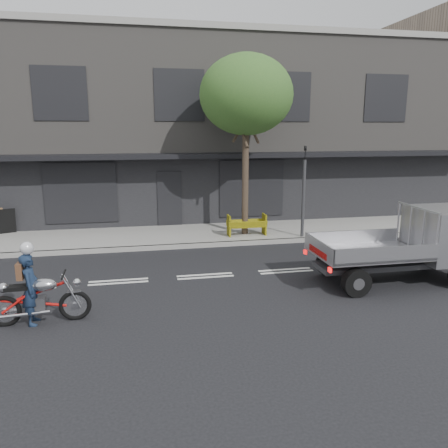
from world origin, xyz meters
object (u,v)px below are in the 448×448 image
(flatbed_ute, at_px, (430,238))
(sandwich_board, at_px, (7,221))
(traffic_light_pole, at_px, (303,197))
(rider, at_px, (31,289))
(street_tree, at_px, (246,95))
(construction_barrier, at_px, (248,226))
(motorcycle, at_px, (39,298))

(flatbed_ute, relative_size, sandwich_board, 4.61)
(traffic_light_pole, height_order, rider, traffic_light_pole)
(street_tree, distance_m, flatbed_ute, 7.94)
(construction_barrier, relative_size, sandwich_board, 1.52)
(sandwich_board, bearing_deg, construction_barrier, -37.81)
(sandwich_board, bearing_deg, motorcycle, -94.93)
(motorcycle, bearing_deg, flatbed_ute, 3.08)
(flatbed_ute, bearing_deg, motorcycle, -174.89)
(street_tree, relative_size, motorcycle, 3.19)
(traffic_light_pole, xyz_separation_m, flatbed_ute, (1.81, -4.79, -0.47))
(motorcycle, xyz_separation_m, rider, (-0.15, -0.00, 0.22))
(flatbed_ute, height_order, sandwich_board, flatbed_ute)
(construction_barrier, height_order, sandwich_board, sandwich_board)
(street_tree, relative_size, construction_barrier, 4.56)
(traffic_light_pole, distance_m, flatbed_ute, 5.14)
(rider, bearing_deg, traffic_light_pole, -57.58)
(street_tree, bearing_deg, traffic_light_pole, -23.03)
(motorcycle, relative_size, flatbed_ute, 0.47)
(motorcycle, height_order, sandwich_board, sandwich_board)
(street_tree, xyz_separation_m, flatbed_ute, (3.81, -5.64, -4.09))
(motorcycle, relative_size, rider, 1.37)
(street_tree, xyz_separation_m, traffic_light_pole, (2.00, -0.85, -3.63))
(flatbed_ute, distance_m, construction_barrier, 6.45)
(flatbed_ute, xyz_separation_m, construction_barrier, (-3.80, 5.18, -0.62))
(traffic_light_pole, bearing_deg, rider, -145.68)
(traffic_light_pole, height_order, construction_barrier, traffic_light_pole)
(motorcycle, distance_m, construction_barrier, 8.62)
(street_tree, height_order, sandwich_board, street_tree)
(rider, bearing_deg, street_tree, -45.92)
(traffic_light_pole, relative_size, rider, 2.26)
(traffic_light_pole, xyz_separation_m, construction_barrier, (-1.99, 0.39, -1.09))
(sandwich_board, bearing_deg, street_tree, -35.00)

